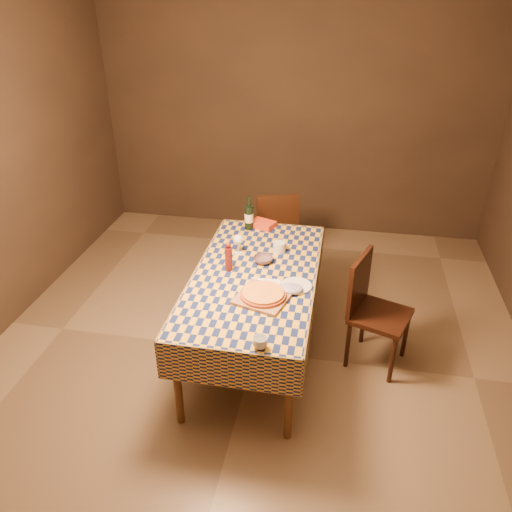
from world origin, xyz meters
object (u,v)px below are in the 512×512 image
object	(u,v)px
cutting_board	(263,297)
wine_bottle	(249,217)
chair_far	(276,228)
white_plate	(296,286)
dining_table	(255,282)
bowl	(263,260)
pizza	(263,294)
chair_right	(371,305)

from	to	relation	value
cutting_board	wine_bottle	xyz separation A→B (m)	(-0.31, 1.08, 0.11)
chair_far	white_plate	bearing A→B (deg)	-76.02
wine_bottle	white_plate	distance (m)	1.04
dining_table	bowl	bearing A→B (deg)	79.68
pizza	chair_far	distance (m)	1.66
dining_table	white_plate	bearing A→B (deg)	-20.09
wine_bottle	white_plate	size ratio (longest dim) A/B	1.36
cutting_board	chair_far	distance (m)	1.66
dining_table	chair_far	xyz separation A→B (m)	(-0.03, 1.32, -0.17)
dining_table	pizza	xyz separation A→B (m)	(0.12, -0.32, 0.11)
bowl	wine_bottle	bearing A→B (deg)	111.65
pizza	wine_bottle	xyz separation A→B (m)	(-0.31, 1.08, 0.08)
wine_bottle	chair_far	size ratio (longest dim) A/B	0.34
white_plate	chair_far	distance (m)	1.51
cutting_board	pizza	size ratio (longest dim) A/B	1.01
pizza	white_plate	xyz separation A→B (m)	(0.21, 0.19, -0.03)
bowl	white_plate	world-z (taller)	bowl
wine_bottle	chair_right	bearing A→B (deg)	-31.10
pizza	chair_far	xyz separation A→B (m)	(-0.14, 1.63, -0.28)
white_plate	dining_table	bearing A→B (deg)	159.91
chair_right	bowl	bearing A→B (deg)	174.37
wine_bottle	bowl	bearing A→B (deg)	-68.35
cutting_board	bowl	bearing A→B (deg)	99.41
wine_bottle	chair_far	world-z (taller)	wine_bottle
wine_bottle	chair_far	distance (m)	0.68
bowl	wine_bottle	distance (m)	0.63
pizza	chair_far	size ratio (longest dim) A/B	0.37
pizza	white_plate	world-z (taller)	pizza
bowl	chair_right	bearing A→B (deg)	-5.63
dining_table	wine_bottle	world-z (taller)	wine_bottle
pizza	chair_far	world-z (taller)	chair_far
bowl	chair_right	size ratio (longest dim) A/B	0.17
bowl	chair_far	size ratio (longest dim) A/B	0.17
cutting_board	chair_far	xyz separation A→B (m)	(-0.14, 1.63, -0.26)
wine_bottle	cutting_board	bearing A→B (deg)	-73.85
wine_bottle	chair_right	distance (m)	1.34
wine_bottle	white_plate	bearing A→B (deg)	-59.26
pizza	chair_far	bearing A→B (deg)	95.04
bowl	chair_far	xyz separation A→B (m)	(-0.06, 1.13, -0.27)
dining_table	wine_bottle	xyz separation A→B (m)	(-0.20, 0.77, 0.19)
pizza	dining_table	bearing A→B (deg)	110.41
bowl	white_plate	bearing A→B (deg)	-46.00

